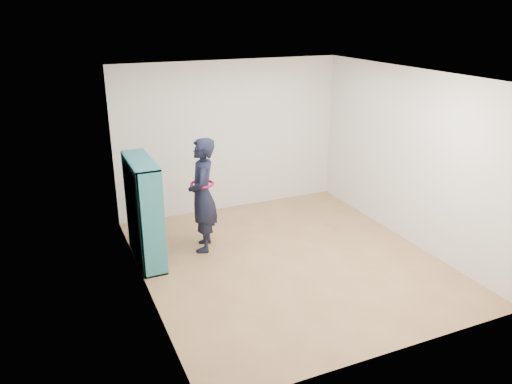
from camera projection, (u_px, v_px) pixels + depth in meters
name	position (u px, v px, depth m)	size (l,w,h in m)	color
floor	(288.00, 260.00, 7.14)	(4.50, 4.50, 0.00)	#966A44
ceiling	(292.00, 75.00, 6.24)	(4.50, 4.50, 0.00)	white
wall_left	(141.00, 195.00, 5.93)	(0.02, 4.50, 2.60)	silver
wall_right	(409.00, 157.00, 7.44)	(0.02, 4.50, 2.60)	silver
wall_back	(230.00, 137.00, 8.62)	(4.00, 0.02, 2.60)	silver
wall_front	(398.00, 241.00, 4.75)	(4.00, 0.02, 2.60)	silver
bookshelf	(142.00, 213.00, 6.91)	(0.33, 1.12, 1.49)	teal
person	(203.00, 195.00, 7.21)	(0.60, 0.72, 1.69)	black
smartphone	(192.00, 186.00, 7.25)	(0.02, 0.12, 0.15)	silver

